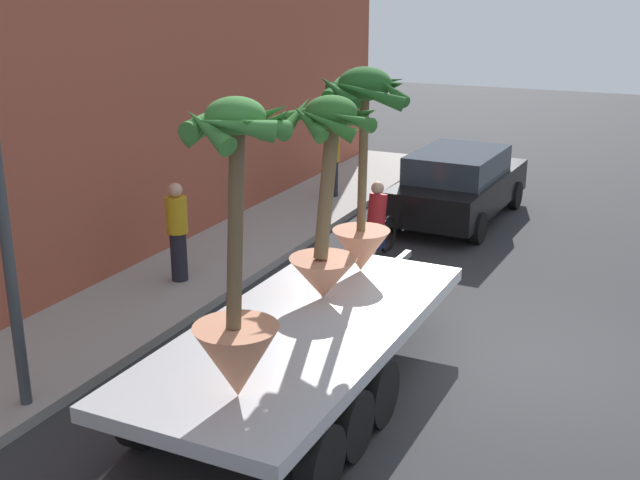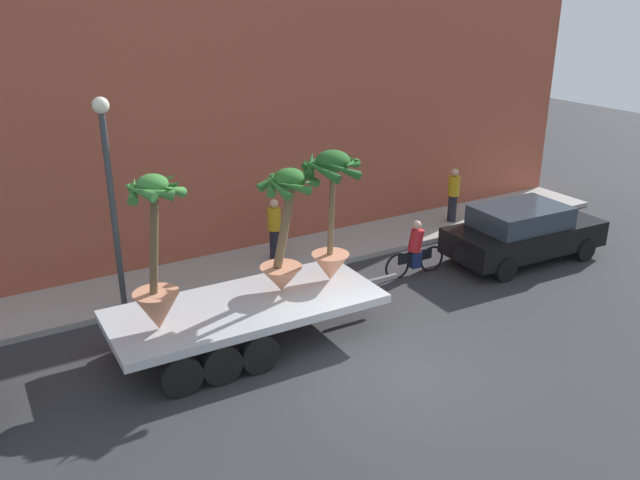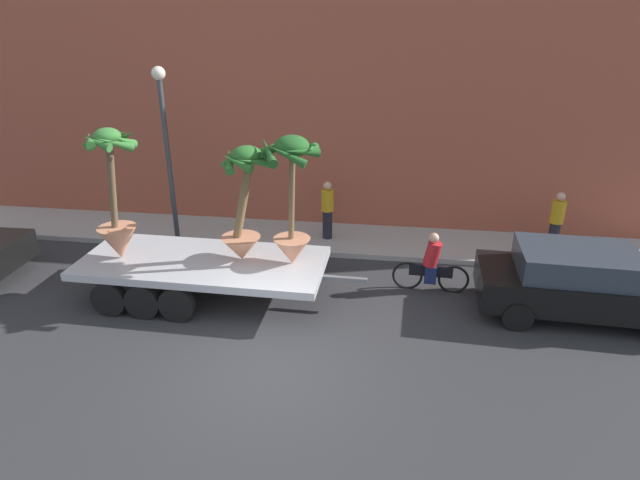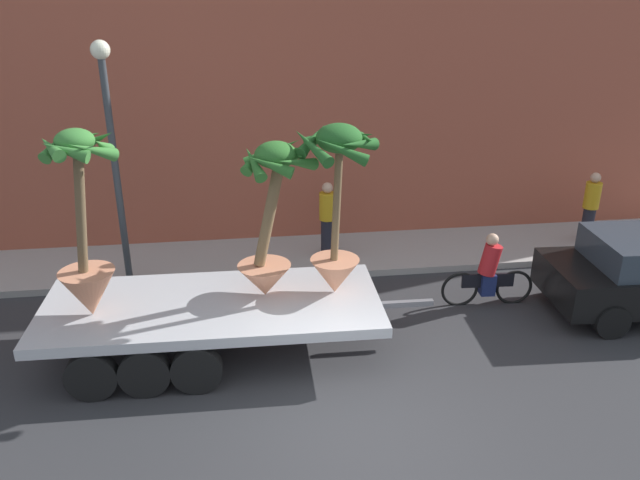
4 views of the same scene
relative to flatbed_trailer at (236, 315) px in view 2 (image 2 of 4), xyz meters
name	(u,v)px [view 2 (image 2 of 4)]	position (x,y,z in m)	size (l,w,h in m)	color
ground_plane	(397,370)	(2.37, -2.44, -0.76)	(60.00, 60.00, 0.00)	#2D2D30
sidewalk	(262,263)	(2.37, 3.66, -0.69)	(24.00, 2.20, 0.15)	#A39E99
building_facade	(230,102)	(2.37, 5.36, 3.42)	(24.00, 1.20, 8.37)	#9E4C38
flatbed_trailer	(236,315)	(0.00, 0.00, 0.00)	(6.69, 2.50, 0.98)	#B7BABF
potted_palm_rear	(285,232)	(1.28, 0.16, 1.54)	(1.39, 1.41, 2.68)	tan
potted_palm_middle	(156,268)	(-1.60, -0.18, 1.48)	(1.21, 1.26, 3.04)	tan
potted_palm_front	(331,213)	(2.37, 0.09, 1.78)	(1.40, 1.42, 2.94)	tan
cyclist	(415,251)	(5.56, 1.06, -0.10)	(1.84, 0.36, 1.54)	black
parked_car	(523,232)	(8.75, 0.37, 0.06)	(4.57, 2.11, 1.58)	black
pedestrian_near_gate	(274,228)	(2.72, 3.57, 0.28)	(0.36, 0.36, 1.71)	black
pedestrian_far_left	(453,194)	(8.98, 3.50, 0.28)	(0.36, 0.36, 1.71)	black
street_lamp	(109,178)	(-1.59, 2.86, 2.47)	(0.36, 0.36, 4.83)	#383D42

